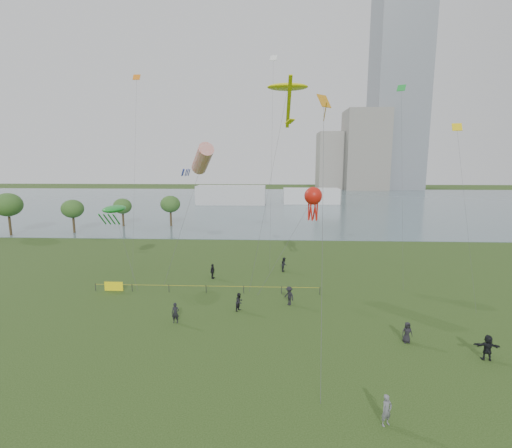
{
  "coord_description": "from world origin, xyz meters",
  "views": [
    {
      "loc": [
        1.59,
        -24.09,
        13.8
      ],
      "look_at": [
        0.0,
        10.0,
        8.0
      ],
      "focal_mm": 26.0,
      "sensor_mm": 36.0,
      "label": 1
    }
  ],
  "objects_px": {
    "kite_flyer": "(387,410)",
    "kite_stingray": "(288,88)",
    "fence": "(149,287)",
    "kite_octopus": "(313,197)"
  },
  "relations": [
    {
      "from": "kite_stingray",
      "to": "fence",
      "type": "bearing_deg",
      "value": -136.18
    },
    {
      "from": "kite_octopus",
      "to": "kite_flyer",
      "type": "bearing_deg",
      "value": -77.54
    },
    {
      "from": "fence",
      "to": "kite_octopus",
      "type": "height_order",
      "value": "kite_octopus"
    },
    {
      "from": "fence",
      "to": "kite_stingray",
      "type": "bearing_deg",
      "value": 20.7
    },
    {
      "from": "fence",
      "to": "kite_octopus",
      "type": "bearing_deg",
      "value": 19.29
    },
    {
      "from": "kite_flyer",
      "to": "kite_stingray",
      "type": "height_order",
      "value": "kite_stingray"
    },
    {
      "from": "kite_flyer",
      "to": "kite_stingray",
      "type": "bearing_deg",
      "value": 71.28
    },
    {
      "from": "fence",
      "to": "kite_octopus",
      "type": "relative_size",
      "value": 2.22
    },
    {
      "from": "fence",
      "to": "kite_octopus",
      "type": "xyz_separation_m",
      "value": [
        17.84,
        6.24,
        9.16
      ]
    },
    {
      "from": "kite_flyer",
      "to": "kite_stingray",
      "type": "relative_size",
      "value": 0.08
    }
  ]
}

